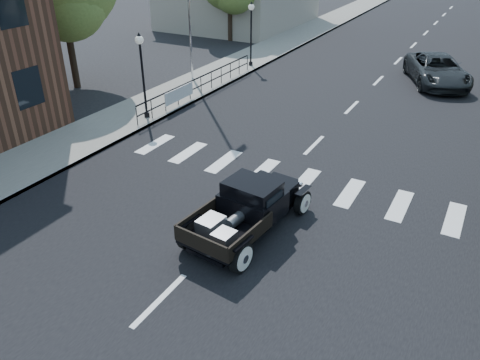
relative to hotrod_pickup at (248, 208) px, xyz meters
The scene contains 11 objects.
ground 1.04m from the hotrod_pickup, 132.59° to the right, with size 120.00×120.00×0.00m, color black.
road 14.52m from the hotrod_pickup, 91.84° to the left, with size 14.00×80.00×0.02m, color black.
road_markings 9.54m from the hotrod_pickup, 92.80° to the left, with size 12.00×60.00×0.06m, color silver, non-canonical shape.
sidewalk_left 17.06m from the hotrod_pickup, 121.74° to the left, with size 3.00×80.00×0.15m, color gray.
railing 12.27m from the hotrod_pickup, 129.28° to the left, with size 0.08×10.00×1.00m, color black, non-canonical shape.
banner 10.74m from the hotrod_pickup, 135.72° to the left, with size 0.04×2.20×0.60m, color silver, non-canonical shape.
lamp_post_b 9.83m from the hotrod_pickup, 145.74° to the left, with size 0.36×0.36×3.69m, color black, non-canonical shape.
lamp_post_c 17.51m from the hotrod_pickup, 117.50° to the left, with size 0.36×0.36×3.69m, color black, non-canonical shape.
big_tree_near 16.67m from the hotrod_pickup, 152.61° to the left, with size 5.85×5.85×8.59m, color #556C2E, non-canonical shape.
hotrod_pickup is the anchor object (origin of this frame).
second_car 17.61m from the hotrod_pickup, 82.20° to the left, with size 2.56×5.55×1.54m, color black.
Camera 1 is at (5.64, -9.30, 7.75)m, focal length 35.00 mm.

